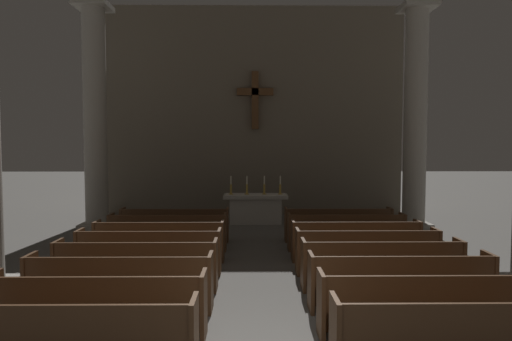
# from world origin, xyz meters

# --- Properties ---
(pew_left_row_1) EXTENTS (3.00, 0.50, 0.95)m
(pew_left_row_1) POSITION_xyz_m (-2.30, -0.04, 0.48)
(pew_left_row_1) COLOR brown
(pew_left_row_1) RESTS_ON ground
(pew_left_row_2) EXTENTS (3.00, 0.50, 0.95)m
(pew_left_row_2) POSITION_xyz_m (-2.30, 1.02, 0.48)
(pew_left_row_2) COLOR brown
(pew_left_row_2) RESTS_ON ground
(pew_left_row_3) EXTENTS (3.00, 0.50, 0.95)m
(pew_left_row_3) POSITION_xyz_m (-2.30, 2.08, 0.48)
(pew_left_row_3) COLOR brown
(pew_left_row_3) RESTS_ON ground
(pew_left_row_4) EXTENTS (3.00, 0.50, 0.95)m
(pew_left_row_4) POSITION_xyz_m (-2.30, 3.14, 0.48)
(pew_left_row_4) COLOR brown
(pew_left_row_4) RESTS_ON ground
(pew_left_row_5) EXTENTS (3.00, 0.50, 0.95)m
(pew_left_row_5) POSITION_xyz_m (-2.30, 4.19, 0.48)
(pew_left_row_5) COLOR brown
(pew_left_row_5) RESTS_ON ground
(pew_left_row_6) EXTENTS (3.00, 0.50, 0.95)m
(pew_left_row_6) POSITION_xyz_m (-2.30, 5.25, 0.48)
(pew_left_row_6) COLOR brown
(pew_left_row_6) RESTS_ON ground
(pew_left_row_7) EXTENTS (3.00, 0.50, 0.95)m
(pew_left_row_7) POSITION_xyz_m (-2.30, 6.31, 0.48)
(pew_left_row_7) COLOR brown
(pew_left_row_7) RESTS_ON ground
(pew_left_row_8) EXTENTS (3.00, 0.50, 0.95)m
(pew_left_row_8) POSITION_xyz_m (-2.30, 7.37, 0.48)
(pew_left_row_8) COLOR brown
(pew_left_row_8) RESTS_ON ground
(pew_right_row_1) EXTENTS (3.00, 0.50, 0.95)m
(pew_right_row_1) POSITION_xyz_m (2.30, -0.04, 0.48)
(pew_right_row_1) COLOR brown
(pew_right_row_1) RESTS_ON ground
(pew_right_row_2) EXTENTS (3.00, 0.50, 0.95)m
(pew_right_row_2) POSITION_xyz_m (2.30, 1.02, 0.48)
(pew_right_row_2) COLOR brown
(pew_right_row_2) RESTS_ON ground
(pew_right_row_3) EXTENTS (3.00, 0.50, 0.95)m
(pew_right_row_3) POSITION_xyz_m (2.30, 2.08, 0.48)
(pew_right_row_3) COLOR brown
(pew_right_row_3) RESTS_ON ground
(pew_right_row_4) EXTENTS (3.00, 0.50, 0.95)m
(pew_right_row_4) POSITION_xyz_m (2.30, 3.14, 0.48)
(pew_right_row_4) COLOR brown
(pew_right_row_4) RESTS_ON ground
(pew_right_row_5) EXTENTS (3.00, 0.50, 0.95)m
(pew_right_row_5) POSITION_xyz_m (2.30, 4.19, 0.48)
(pew_right_row_5) COLOR brown
(pew_right_row_5) RESTS_ON ground
(pew_right_row_6) EXTENTS (3.00, 0.50, 0.95)m
(pew_right_row_6) POSITION_xyz_m (2.30, 5.25, 0.48)
(pew_right_row_6) COLOR brown
(pew_right_row_6) RESTS_ON ground
(pew_right_row_7) EXTENTS (3.00, 0.50, 0.95)m
(pew_right_row_7) POSITION_xyz_m (2.30, 6.31, 0.48)
(pew_right_row_7) COLOR brown
(pew_right_row_7) RESTS_ON ground
(pew_right_row_8) EXTENTS (3.00, 0.50, 0.95)m
(pew_right_row_8) POSITION_xyz_m (2.30, 7.37, 0.48)
(pew_right_row_8) COLOR brown
(pew_right_row_8) RESTS_ON ground
(column_left_second) EXTENTS (1.08, 1.08, 7.16)m
(column_left_second) POSITION_xyz_m (-5.12, 9.26, 3.49)
(column_left_second) COLOR #ADA89E
(column_left_second) RESTS_ON ground
(column_right_second) EXTENTS (1.08, 1.08, 7.16)m
(column_right_second) POSITION_xyz_m (5.12, 9.26, 3.49)
(column_right_second) COLOR #ADA89E
(column_right_second) RESTS_ON ground
(altar) EXTENTS (2.20, 0.90, 1.01)m
(altar) POSITION_xyz_m (0.00, 10.27, 0.53)
(altar) COLOR #BCB7AD
(altar) RESTS_ON ground
(candlestick_outer_left) EXTENTS (0.16, 0.16, 0.64)m
(candlestick_outer_left) POSITION_xyz_m (-0.85, 10.27, 1.21)
(candlestick_outer_left) COLOR #B79338
(candlestick_outer_left) RESTS_ON altar
(candlestick_inner_left) EXTENTS (0.16, 0.16, 0.64)m
(candlestick_inner_left) POSITION_xyz_m (-0.30, 10.27, 1.21)
(candlestick_inner_left) COLOR #B79338
(candlestick_inner_left) RESTS_ON altar
(candlestick_inner_right) EXTENTS (0.16, 0.16, 0.64)m
(candlestick_inner_right) POSITION_xyz_m (0.30, 10.27, 1.21)
(candlestick_inner_right) COLOR #B79338
(candlestick_inner_right) RESTS_ON altar
(candlestick_outer_right) EXTENTS (0.16, 0.16, 0.64)m
(candlestick_outer_right) POSITION_xyz_m (0.85, 10.27, 1.21)
(candlestick_outer_right) COLOR #B79338
(candlestick_outer_right) RESTS_ON altar
(apse_with_cross) EXTENTS (11.38, 0.51, 8.01)m
(apse_with_cross) POSITION_xyz_m (0.00, 12.35, 4.01)
(apse_with_cross) COLOR #706656
(apse_with_cross) RESTS_ON ground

